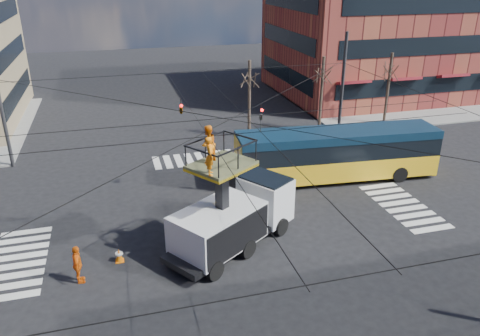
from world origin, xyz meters
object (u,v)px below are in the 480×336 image
utility_truck (234,207)px  traffic_cone (119,255)px  worker_ground (78,265)px  flagger (272,198)px  city_bus (337,153)px

utility_truck → traffic_cone: utility_truck is taller
worker_ground → flagger: 10.46m
city_bus → worker_ground: bearing=-151.3°
utility_truck → worker_ground: (-7.07, -1.08, -1.17)m
traffic_cone → flagger: (8.16, 2.43, 0.63)m
city_bus → worker_ground: (-15.18, -6.74, -0.86)m
traffic_cone → worker_ground: bearing=-146.5°
traffic_cone → worker_ground: 2.09m
utility_truck → worker_ground: utility_truck is taller
worker_ground → flagger: (9.84, 3.54, 0.07)m
traffic_cone → flagger: 8.53m
traffic_cone → utility_truck: bearing=-0.3°
flagger → worker_ground: bearing=-90.0°
utility_truck → worker_ground: bearing=154.8°
utility_truck → flagger: size_ratio=3.77×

